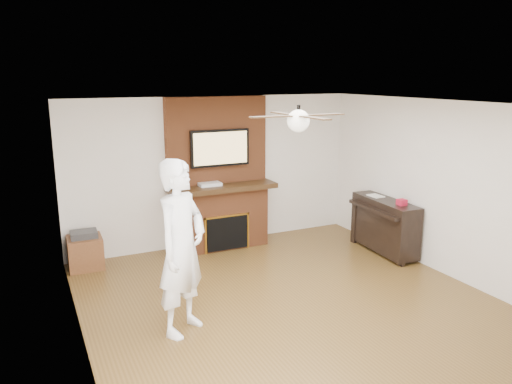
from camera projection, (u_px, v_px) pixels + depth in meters
name	position (u px, v px, depth m)	size (l,w,h in m)	color
room_shell	(297.00, 210.00, 5.98)	(5.36, 5.86, 2.86)	#533918
fireplace	(220.00, 188.00, 8.28)	(1.78, 0.64, 2.50)	brown
tv	(220.00, 148.00, 8.08)	(1.00, 0.08, 0.60)	black
ceiling_fan	(298.00, 120.00, 5.74)	(1.21, 1.21, 0.31)	black
person	(182.00, 248.00, 5.47)	(0.72, 0.48, 1.98)	white
side_table	(85.00, 251.00, 7.47)	(0.51, 0.51, 0.57)	brown
piano	(384.00, 224.00, 8.08)	(0.58, 1.37, 0.97)	black
cable_box	(210.00, 184.00, 8.08)	(0.36, 0.21, 0.05)	silver
candle_orange	(223.00, 247.00, 8.26)	(0.08, 0.08, 0.12)	orange
candle_green	(221.00, 248.00, 8.25)	(0.08, 0.08, 0.09)	#378A3E
candle_cream	(227.00, 246.00, 8.30)	(0.08, 0.08, 0.13)	beige
candle_blue	(235.00, 246.00, 8.38)	(0.06, 0.06, 0.07)	#3946AB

